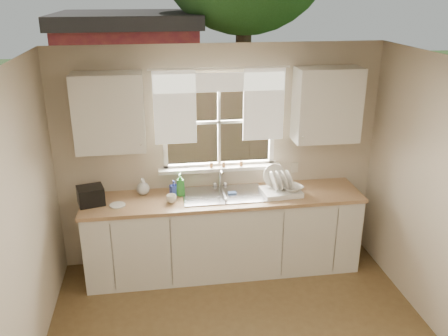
{
  "coord_description": "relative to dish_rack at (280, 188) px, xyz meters",
  "views": [
    {
      "loc": [
        -0.69,
        -2.97,
        3.04
      ],
      "look_at": [
        0.0,
        1.65,
        1.25
      ],
      "focal_mm": 38.0,
      "sensor_mm": 36.0,
      "label": 1
    }
  ],
  "objects": [
    {
      "name": "sink",
      "position": [
        -0.62,
        0.07,
        -0.15
      ],
      "size": [
        0.88,
        0.52,
        0.4
      ],
      "color": "#B7B7BC",
      "rests_on": "countertop"
    },
    {
      "name": "cup",
      "position": [
        -1.19,
        -0.04,
        -0.03
      ],
      "size": [
        0.13,
        0.13,
        0.08
      ],
      "primitive_type": "imported",
      "rotation": [
        0.0,
        0.0,
        -0.25
      ],
      "color": "white",
      "rests_on": "countertop"
    },
    {
      "name": "dish_rack",
      "position": [
        0.0,
        0.0,
        0.0
      ],
      "size": [
        0.44,
        0.35,
        0.3
      ],
      "color": "white",
      "rests_on": "countertop"
    },
    {
      "name": "countertop",
      "position": [
        -0.62,
        0.03,
        -0.1
      ],
      "size": [
        3.04,
        0.65,
        0.04
      ],
      "primitive_type": "cube",
      "color": "#A57C52",
      "rests_on": "base_cabinets"
    },
    {
      "name": "soap_bottle_a",
      "position": [
        -1.08,
        0.13,
        0.05
      ],
      "size": [
        0.12,
        0.12,
        0.26
      ],
      "primitive_type": "imported",
      "rotation": [
        0.0,
        0.0,
        -0.26
      ],
      "color": "#2B842B",
      "rests_on": "countertop"
    },
    {
      "name": "soap_bottle_c",
      "position": [
        -1.49,
        0.23,
        0.02
      ],
      "size": [
        0.18,
        0.18,
        0.18
      ],
      "primitive_type": "imported",
      "rotation": [
        0.0,
        0.0,
        -0.28
      ],
      "color": "beige",
      "rests_on": "countertop"
    },
    {
      "name": "upper_cabinet_left",
      "position": [
        -1.77,
        0.18,
        0.86
      ],
      "size": [
        0.7,
        0.33,
        0.8
      ],
      "primitive_type": "cube",
      "color": "silver",
      "rests_on": "room_walls"
    },
    {
      "name": "soap_bottle_b",
      "position": [
        -1.16,
        0.15,
        0.01
      ],
      "size": [
        0.1,
        0.1,
        0.17
      ],
      "primitive_type": "imported",
      "rotation": [
        0.0,
        0.0,
        0.37
      ],
      "color": "blue",
      "rests_on": "countertop"
    },
    {
      "name": "bowl",
      "position": [
        0.12,
        -0.05,
        0.01
      ],
      "size": [
        0.29,
        0.29,
        0.05
      ],
      "primitive_type": "imported",
      "rotation": [
        0.0,
        0.0,
        0.44
      ],
      "color": "silver",
      "rests_on": "dish_rack"
    },
    {
      "name": "ceiling",
      "position": [
        -0.62,
        -1.65,
        1.51
      ],
      "size": [
        3.6,
        4.0,
        0.02
      ],
      "primitive_type": "cube",
      "color": "silver",
      "rests_on": "room_walls"
    },
    {
      "name": "curtains",
      "position": [
        -0.62,
        0.3,
        0.95
      ],
      "size": [
        1.5,
        0.03,
        0.81
      ],
      "color": "white",
      "rests_on": "room_walls"
    },
    {
      "name": "room_walls",
      "position": [
        -0.62,
        -1.71,
        0.25
      ],
      "size": [
        3.62,
        4.02,
        2.5
      ],
      "color": "beige",
      "rests_on": "ground"
    },
    {
      "name": "wall_outlet",
      "position": [
        0.26,
        0.34,
        0.09
      ],
      "size": [
        0.08,
        0.01,
        0.12
      ],
      "primitive_type": "cube",
      "color": "beige",
      "rests_on": "room_walls"
    },
    {
      "name": "base_cabinets",
      "position": [
        -0.62,
        0.03,
        -0.55
      ],
      "size": [
        3.0,
        0.62,
        0.87
      ],
      "primitive_type": "cube",
      "color": "silver",
      "rests_on": "ground"
    },
    {
      "name": "black_appliance",
      "position": [
        -2.02,
        0.04,
        0.02
      ],
      "size": [
        0.31,
        0.29,
        0.19
      ],
      "primitive_type": "cube",
      "rotation": [
        0.0,
        0.0,
        0.26
      ],
      "color": "black",
      "rests_on": "countertop"
    },
    {
      "name": "upper_cabinet_right",
      "position": [
        0.53,
        0.18,
        0.86
      ],
      "size": [
        0.7,
        0.33,
        0.8
      ],
      "primitive_type": "cube",
      "color": "silver",
      "rests_on": "room_walls"
    },
    {
      "name": "window",
      "position": [
        -0.62,
        0.35,
        0.5
      ],
      "size": [
        1.38,
        0.16,
        1.06
      ],
      "color": "white",
      "rests_on": "room_walls"
    },
    {
      "name": "saucer",
      "position": [
        -1.75,
        -0.04,
        -0.07
      ],
      "size": [
        0.16,
        0.16,
        0.01
      ],
      "primitive_type": "cylinder",
      "color": "silver",
      "rests_on": "countertop"
    },
    {
      "name": "sill_jars",
      "position": [
        -0.56,
        0.29,
        0.19
      ],
      "size": [
        0.38,
        0.04,
        0.06
      ],
      "color": "brown",
      "rests_on": "window"
    }
  ]
}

